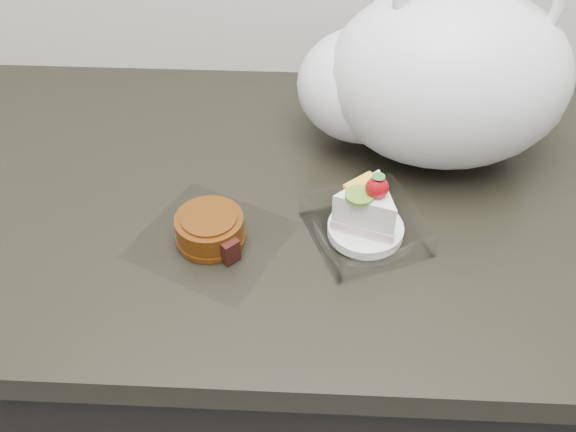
{
  "coord_description": "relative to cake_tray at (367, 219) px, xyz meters",
  "views": [
    {
      "loc": [
        -0.01,
        1.02,
        1.48
      ],
      "look_at": [
        -0.04,
        1.59,
        0.94
      ],
      "focal_mm": 40.0,
      "sensor_mm": 36.0,
      "label": 1
    }
  ],
  "objects": [
    {
      "name": "mooncake_wrap",
      "position": [
        -0.2,
        -0.02,
        -0.01
      ],
      "size": [
        0.23,
        0.22,
        0.04
      ],
      "rotation": [
        0.0,
        0.0,
        -0.27
      ],
      "color": "white",
      "rests_on": "counter"
    },
    {
      "name": "plastic_bag",
      "position": [
        0.09,
        0.19,
        0.09
      ],
      "size": [
        0.38,
        0.27,
        0.3
      ],
      "rotation": [
        0.0,
        0.0,
        0.03
      ],
      "color": "white",
      "rests_on": "counter"
    },
    {
      "name": "cake_tray",
      "position": [
        0.0,
        0.0,
        0.0
      ],
      "size": [
        0.17,
        0.17,
        0.1
      ],
      "rotation": [
        0.0,
        0.0,
        0.39
      ],
      "color": "white",
      "rests_on": "counter"
    },
    {
      "name": "counter",
      "position": [
        -0.06,
        0.09,
        -0.48
      ],
      "size": [
        2.04,
        0.64,
        0.9
      ],
      "color": "black",
      "rests_on": "ground"
    }
  ]
}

